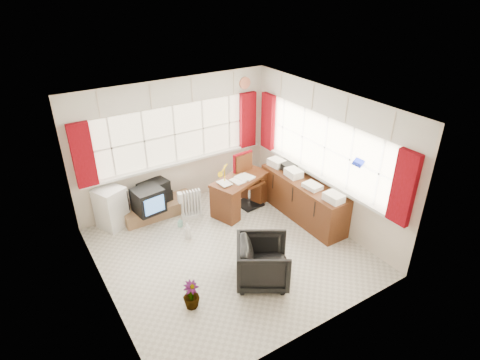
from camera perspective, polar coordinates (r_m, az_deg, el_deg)
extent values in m
plane|color=beige|center=(6.87, -1.52, -10.09)|extent=(4.00, 4.00, 0.00)
plane|color=beige|center=(7.80, -9.24, 5.10)|extent=(4.00, 0.00, 4.00)
plane|color=beige|center=(4.85, 10.74, -10.63)|extent=(4.00, 0.00, 4.00)
plane|color=beige|center=(5.59, -19.66, -6.18)|extent=(0.00, 4.00, 4.00)
plane|color=beige|center=(7.29, 11.99, 3.16)|extent=(0.00, 4.00, 4.00)
plane|color=white|center=(5.68, -1.84, 10.17)|extent=(4.00, 4.00, 0.00)
plane|color=#FFEFC9|center=(7.71, -9.29, 6.42)|extent=(3.60, 0.00, 3.60)
cube|color=white|center=(7.90, -8.85, 2.43)|extent=(3.70, 0.12, 0.05)
cube|color=white|center=(7.36, -17.82, 4.35)|extent=(0.03, 0.02, 1.10)
cube|color=white|center=(7.51, -13.45, 5.41)|extent=(0.03, 0.02, 1.10)
cube|color=white|center=(7.70, -9.26, 6.40)|extent=(0.03, 0.02, 1.10)
cube|color=white|center=(7.93, -5.28, 7.31)|extent=(0.03, 0.02, 1.10)
cube|color=white|center=(8.20, -1.53, 8.13)|extent=(0.03, 0.02, 1.10)
plane|color=#FFEFC9|center=(7.20, 12.03, 4.57)|extent=(0.00, 3.60, 3.60)
cube|color=white|center=(7.42, 11.36, 0.39)|extent=(0.12, 3.70, 0.05)
cube|color=white|center=(6.48, 19.18, 0.83)|extent=(0.02, 0.03, 1.10)
cube|color=white|center=(6.82, 15.39, 2.79)|extent=(0.02, 0.03, 1.10)
cube|color=white|center=(7.19, 11.97, 4.55)|extent=(0.02, 0.03, 1.10)
cube|color=white|center=(7.59, 8.88, 6.11)|extent=(0.02, 0.03, 1.10)
cube|color=white|center=(8.02, 6.10, 7.50)|extent=(0.02, 0.03, 1.10)
cube|color=maroon|center=(7.21, -21.45, 3.25)|extent=(0.35, 0.10, 1.15)
cube|color=maroon|center=(8.35, 1.10, 8.52)|extent=(0.35, 0.10, 1.15)
cube|color=maroon|center=(8.28, 4.01, 8.28)|extent=(0.10, 0.35, 1.15)
cube|color=maroon|center=(6.17, 22.25, -1.09)|extent=(0.10, 0.35, 1.15)
cube|color=beige|center=(7.44, -9.70, 12.11)|extent=(3.95, 0.08, 0.48)
cube|color=beige|center=(6.91, 12.56, 10.62)|extent=(0.08, 3.95, 0.48)
cube|color=#592E14|center=(7.65, 0.05, 0.14)|extent=(1.32, 0.96, 0.06)
cube|color=#592E14|center=(7.51, -2.12, -3.48)|extent=(0.44, 0.60, 0.63)
cube|color=#592E14|center=(8.14, 2.04, -0.82)|extent=(0.44, 0.60, 0.63)
cube|color=white|center=(7.63, 0.05, 0.39)|extent=(0.28, 0.33, 0.02)
cube|color=white|center=(7.63, 0.05, 0.42)|extent=(0.28, 0.33, 0.02)
cube|color=white|center=(7.63, 0.05, 0.44)|extent=(0.28, 0.33, 0.02)
cube|color=white|center=(7.63, 0.05, 0.47)|extent=(0.28, 0.33, 0.02)
cylinder|color=yellow|center=(7.48, -2.19, -0.25)|extent=(0.09, 0.09, 0.02)
cylinder|color=yellow|center=(7.41, -2.22, 0.90)|extent=(0.02, 0.02, 0.34)
cone|color=yellow|center=(7.35, -2.24, 1.82)|extent=(0.16, 0.14, 0.14)
cube|color=black|center=(8.10, 1.34, -3.39)|extent=(0.49, 0.49, 0.04)
cylinder|color=silver|center=(7.98, 1.36, -1.93)|extent=(0.06, 0.06, 0.52)
cube|color=#592E14|center=(7.85, 1.38, -0.30)|extent=(0.48, 0.46, 0.06)
cube|color=#592E14|center=(7.88, 0.40, 2.08)|extent=(0.40, 0.09, 0.50)
cube|color=maroon|center=(7.87, 0.40, 2.21)|extent=(0.44, 0.10, 0.52)
imported|color=black|center=(6.10, 3.27, -11.58)|extent=(1.07, 1.06, 0.71)
cube|color=white|center=(7.76, -6.87, -5.01)|extent=(0.40, 0.22, 0.08)
cube|color=white|center=(7.57, -8.24, -3.45)|extent=(0.04, 0.12, 0.50)
cube|color=white|center=(7.58, -7.82, -3.37)|extent=(0.04, 0.12, 0.50)
cube|color=white|center=(7.59, -7.40, -3.29)|extent=(0.04, 0.12, 0.50)
cube|color=white|center=(7.61, -6.99, -3.20)|extent=(0.04, 0.12, 0.50)
cube|color=white|center=(7.62, -6.58, -3.12)|extent=(0.04, 0.12, 0.50)
cube|color=white|center=(7.63, -6.16, -3.04)|extent=(0.04, 0.12, 0.50)
cube|color=white|center=(7.64, -5.75, -2.96)|extent=(0.04, 0.12, 0.50)
cube|color=#592E14|center=(7.65, 8.86, -2.69)|extent=(0.50, 2.00, 0.75)
cube|color=white|center=(6.93, 13.18, -2.56)|extent=(0.24, 0.32, 0.10)
cube|color=white|center=(7.26, 10.27, -0.77)|extent=(0.24, 0.32, 0.10)
cube|color=white|center=(7.61, 7.62, 0.86)|extent=(0.24, 0.32, 0.10)
cube|color=white|center=(7.98, 5.21, 2.34)|extent=(0.24, 0.32, 0.10)
cube|color=black|center=(7.88, 6.92, 2.07)|extent=(0.36, 0.44, 0.13)
cube|color=#8F6747|center=(7.91, -11.43, -3.98)|extent=(1.40, 0.50, 0.25)
cube|color=black|center=(7.52, -12.93, -2.80)|extent=(0.56, 0.52, 0.46)
cube|color=#4F8BE1|center=(7.33, -12.05, -3.54)|extent=(0.38, 0.07, 0.31)
cube|color=black|center=(7.83, -12.02, -2.37)|extent=(0.65, 0.49, 0.22)
cube|color=black|center=(7.73, -12.18, -1.02)|extent=(0.60, 0.46, 0.21)
cube|color=white|center=(7.64, -17.83, -3.77)|extent=(0.60, 0.60, 0.77)
cube|color=silver|center=(7.54, -15.64, -2.88)|extent=(0.02, 0.02, 0.41)
imported|color=silver|center=(7.13, -7.49, -7.20)|extent=(0.13, 0.13, 0.31)
imported|color=#83C3B3|center=(7.49, -8.51, -6.01)|extent=(0.11, 0.11, 0.17)
imported|color=black|center=(5.83, -6.96, -15.93)|extent=(0.30, 0.30, 0.42)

